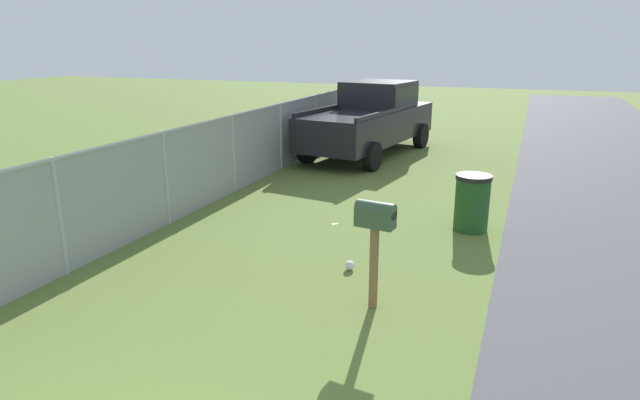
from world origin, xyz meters
name	(u,v)px	position (x,y,z in m)	size (l,w,h in m)	color
mailbox	(375,224)	(4.81, -0.75, 1.11)	(0.26, 0.50, 1.39)	brown
pickup_truck	(371,116)	(14.25, 2.02, 1.11)	(5.80, 2.83, 2.09)	black
trash_bin	(472,203)	(8.27, -1.55, 0.51)	(0.62, 0.62, 1.00)	#1E4C1E
fence_section	(203,161)	(7.82, 3.64, 0.92)	(16.94, 0.07, 1.71)	#9EA3A8
litter_wrapper_by_mailbox	(335,224)	(7.71, 0.80, 0.00)	(0.12, 0.08, 0.01)	silver
litter_bag_midfield_b	(350,265)	(5.81, -0.11, 0.07)	(0.14, 0.14, 0.14)	silver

